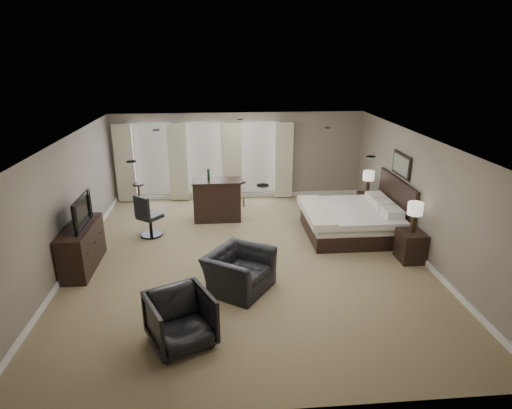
{
  "coord_description": "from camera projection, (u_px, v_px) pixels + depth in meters",
  "views": [
    {
      "loc": [
        -0.55,
        -8.42,
        4.25
      ],
      "look_at": [
        0.2,
        0.4,
        1.1
      ],
      "focal_mm": 30.0,
      "sensor_mm": 36.0,
      "label": 1
    }
  ],
  "objects": [
    {
      "name": "room",
      "position": [
        248.0,
        202.0,
        8.93
      ],
      "size": [
        7.6,
        8.6,
        2.64
      ],
      "color": "#837553",
      "rests_on": "ground"
    },
    {
      "name": "window_bay",
      "position": [
        205.0,
        161.0,
        12.74
      ],
      "size": [
        5.25,
        0.2,
        2.3
      ],
      "color": "silver",
      "rests_on": "room"
    },
    {
      "name": "bed",
      "position": [
        351.0,
        208.0,
        10.35
      ],
      "size": [
        2.22,
        2.12,
        1.41
      ],
      "primitive_type": "cube",
      "color": "silver",
      "rests_on": "ground"
    },
    {
      "name": "nightstand_near",
      "position": [
        410.0,
        246.0,
        9.18
      ],
      "size": [
        0.49,
        0.6,
        0.66
      ],
      "primitive_type": "cube",
      "color": "black",
      "rests_on": "ground"
    },
    {
      "name": "nightstand_far",
      "position": [
        366.0,
        203.0,
        11.92
      ],
      "size": [
        0.43,
        0.52,
        0.57
      ],
      "primitive_type": "cube",
      "color": "black",
      "rests_on": "ground"
    },
    {
      "name": "lamp_near",
      "position": [
        414.0,
        217.0,
        8.96
      ],
      "size": [
        0.32,
        0.32,
        0.66
      ],
      "primitive_type": "cube",
      "color": "beige",
      "rests_on": "nightstand_near"
    },
    {
      "name": "lamp_far",
      "position": [
        368.0,
        182.0,
        11.72
      ],
      "size": [
        0.31,
        0.31,
        0.64
      ],
      "primitive_type": "cube",
      "color": "beige",
      "rests_on": "nightstand_far"
    },
    {
      "name": "wall_art",
      "position": [
        401.0,
        165.0,
        10.09
      ],
      "size": [
        0.04,
        0.96,
        0.56
      ],
      "primitive_type": "cube",
      "color": "slate",
      "rests_on": "room"
    },
    {
      "name": "dresser",
      "position": [
        82.0,
        247.0,
        8.81
      ],
      "size": [
        0.52,
        1.6,
        0.93
      ],
      "primitive_type": "cube",
      "color": "black",
      "rests_on": "ground"
    },
    {
      "name": "tv",
      "position": [
        78.0,
        223.0,
        8.63
      ],
      "size": [
        0.62,
        1.08,
        0.14
      ],
      "primitive_type": "imported",
      "rotation": [
        0.0,
        0.0,
        1.57
      ],
      "color": "black",
      "rests_on": "dresser"
    },
    {
      "name": "armchair_near",
      "position": [
        239.0,
        265.0,
        7.99
      ],
      "size": [
        1.29,
        1.39,
        1.02
      ],
      "primitive_type": "imported",
      "rotation": [
        0.0,
        0.0,
        0.97
      ],
      "color": "black",
      "rests_on": "ground"
    },
    {
      "name": "armchair_far",
      "position": [
        180.0,
        317.0,
        6.47
      ],
      "size": [
        1.18,
        1.16,
        0.93
      ],
      "primitive_type": "imported",
      "rotation": [
        0.0,
        0.0,
        0.45
      ],
      "color": "black",
      "rests_on": "ground"
    },
    {
      "name": "bar_counter",
      "position": [
        217.0,
        200.0,
        11.36
      ],
      "size": [
        1.28,
        0.66,
        1.11
      ],
      "primitive_type": "cube",
      "color": "black",
      "rests_on": "ground"
    },
    {
      "name": "bar_stool_left",
      "position": [
        139.0,
        195.0,
        12.46
      ],
      "size": [
        0.43,
        0.43,
        0.69
      ],
      "primitive_type": "cube",
      "rotation": [
        0.0,
        0.0,
        -0.41
      ],
      "color": "black",
      "rests_on": "ground"
    },
    {
      "name": "bar_stool_right",
      "position": [
        240.0,
        193.0,
        12.45
      ],
      "size": [
        0.41,
        0.41,
        0.77
      ],
      "primitive_type": "cube",
      "rotation": [
        0.0,
        0.0,
        0.14
      ],
      "color": "black",
      "rests_on": "ground"
    },
    {
      "name": "desk_chair",
      "position": [
        150.0,
        215.0,
        10.35
      ],
      "size": [
        0.76,
        0.76,
        1.07
      ],
      "primitive_type": "cube",
      "rotation": [
        0.0,
        0.0,
        2.48
      ],
      "color": "black",
      "rests_on": "ground"
    }
  ]
}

